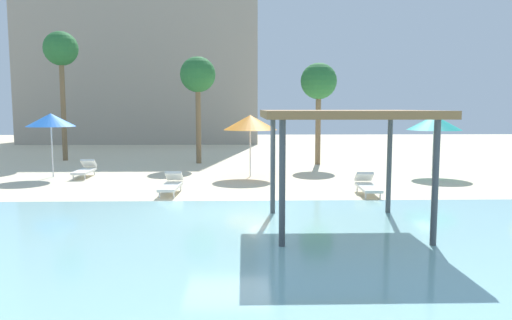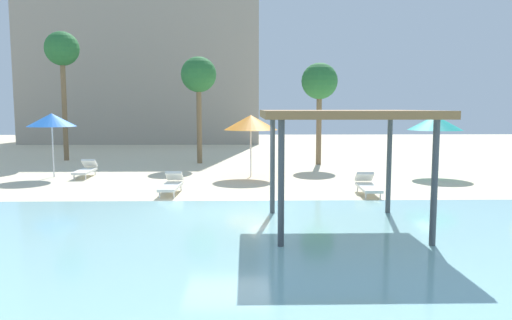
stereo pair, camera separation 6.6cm
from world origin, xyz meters
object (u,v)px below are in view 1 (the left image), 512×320
Objects in this scene: palm_tree_1 at (319,83)px; palm_tree_2 at (198,77)px; lounge_chair_0 at (171,184)px; beach_umbrella_blue_4 at (51,120)px; lounge_chair_2 at (85,169)px; lounge_chair_1 at (367,185)px; shade_pavilion at (344,118)px; beach_umbrella_teal_0 at (434,123)px; beach_umbrella_orange_1 at (250,122)px; palm_tree_0 at (61,52)px.

palm_tree_2 is at bearing 173.43° from palm_tree_1.
lounge_chair_0 is 0.33× the size of palm_tree_2.
beach_umbrella_blue_4 is at bearing -160.38° from palm_tree_1.
beach_umbrella_blue_4 is 2.56m from lounge_chair_2.
beach_umbrella_blue_4 is at bearing -107.73° from lounge_chair_1.
shade_pavilion reaches higher than beach_umbrella_teal_0.
palm_tree_1 reaches higher than beach_umbrella_teal_0.
palm_tree_1 is (12.26, 4.37, 1.81)m from beach_umbrella_blue_4.
shade_pavilion is 13.84m from palm_tree_1.
shade_pavilion is 13.43m from lounge_chair_2.
lounge_chair_2 is at bearing 179.33° from beach_umbrella_orange_1.
beach_umbrella_blue_4 is 7.46m from lounge_chair_0.
beach_umbrella_teal_0 is at bearing -25.23° from palm_tree_2.
lounge_chair_0 is at bearing 134.55° from shade_pavilion.
palm_tree_2 is (0.11, 9.32, 4.32)m from lounge_chair_0.
beach_umbrella_teal_0 reaches higher than lounge_chair_0.
palm_tree_1 is at bearing 110.10° from lounge_chair_2.
lounge_chair_2 is (-11.23, 4.58, 0.00)m from lounge_chair_1.
shade_pavilion is 15.34m from palm_tree_2.
lounge_chair_1 is (6.86, -0.38, 0.00)m from lounge_chair_0.
lounge_chair_2 is (-7.22, 0.08, -2.04)m from beach_umbrella_orange_1.
palm_tree_1 is 0.93× the size of palm_tree_2.
beach_umbrella_blue_4 is 7.82m from palm_tree_0.
palm_tree_1 is at bearing -6.57° from palm_tree_2.
lounge_chair_1 is at bearing -131.79° from beach_umbrella_teal_0.
beach_umbrella_blue_4 is at bearing -124.15° from lounge_chair_0.
beach_umbrella_teal_0 is 0.50× the size of palm_tree_1.
palm_tree_2 is at bearing 154.77° from beach_umbrella_teal_0.
beach_umbrella_orange_1 is 0.50× the size of palm_tree_1.
palm_tree_2 is (7.77, -1.57, -1.44)m from palm_tree_0.
lounge_chair_2 is at bearing -63.82° from palm_tree_0.
shade_pavilion reaches higher than lounge_chair_1.
lounge_chair_1 is at bearing -48.21° from beach_umbrella_orange_1.
lounge_chair_0 is (5.76, -4.21, -2.15)m from beach_umbrella_blue_4.
lounge_chair_1 is 9.80m from palm_tree_1.
palm_tree_0 is 8.06m from palm_tree_2.
lounge_chair_0 is 0.36× the size of palm_tree_1.
beach_umbrella_orange_1 is at bearing 147.37° from lounge_chair_0.
palm_tree_2 is at bearing -11.42° from palm_tree_0.
lounge_chair_1 is (4.02, -4.49, -2.04)m from beach_umbrella_orange_1.
lounge_chair_2 is 0.33× the size of palm_tree_2.
palm_tree_0 is (-1.90, 6.68, 3.61)m from beach_umbrella_blue_4.
palm_tree_1 is (1.48, 13.68, 1.53)m from shade_pavilion.
shade_pavilion is at bearing -51.58° from palm_tree_0.
beach_umbrella_orange_1 is at bearing -62.31° from palm_tree_2.
lounge_chair_1 is (1.84, 4.72, -2.43)m from shade_pavilion.
lounge_chair_2 is at bearing -131.24° from palm_tree_2.
shade_pavilion is 0.70× the size of palm_tree_2.
palm_tree_0 is (-12.68, 15.98, 3.33)m from shade_pavilion.
beach_umbrella_orange_1 is 0.97× the size of beach_umbrella_blue_4.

